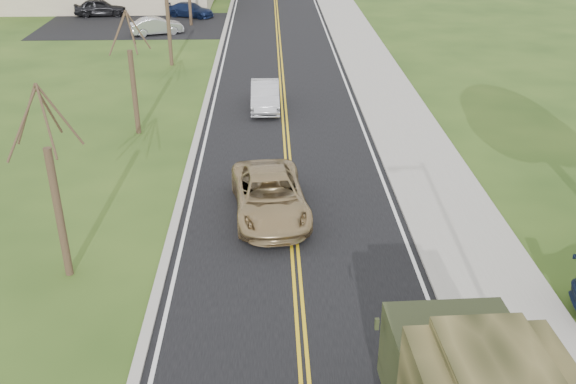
{
  "coord_description": "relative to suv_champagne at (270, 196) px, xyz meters",
  "views": [
    {
      "loc": [
        -0.78,
        -6.76,
        11.08
      ],
      "look_at": [
        -0.2,
        11.84,
        1.8
      ],
      "focal_mm": 40.0,
      "sensor_mm": 36.0,
      "label": 1
    }
  ],
  "objects": [
    {
      "name": "road",
      "position": [
        0.8,
        26.33,
        -0.75
      ],
      "size": [
        8.0,
        120.0,
        0.01
      ],
      "primitive_type": "cube",
      "color": "black",
      "rests_on": "ground"
    },
    {
      "name": "lot_car_silver",
      "position": [
        -8.45,
        29.13,
        -0.11
      ],
      "size": [
        4.16,
        2.61,
        1.29
      ],
      "primitive_type": "imported",
      "rotation": [
        0.0,
        0.0,
        1.91
      ],
      "color": "#AEADB2",
      "rests_on": "ground"
    },
    {
      "name": "lot_car_navy",
      "position": [
        -6.6,
        35.72,
        -0.16
      ],
      "size": [
        4.44,
        3.14,
        1.19
      ],
      "primitive_type": "imported",
      "rotation": [
        0.0,
        0.0,
        1.17
      ],
      "color": "#101C3D",
      "rests_on": "ground"
    },
    {
      "name": "suv_champagne",
      "position": [
        0.0,
        0.0,
        0.0
      ],
      "size": [
        3.04,
        5.66,
        1.51
      ],
      "primitive_type": "imported",
      "rotation": [
        0.0,
        0.0,
        0.1
      ],
      "color": "#A1865A",
      "rests_on": "ground"
    },
    {
      "name": "sedan_silver",
      "position": [
        -0.17,
        11.69,
        -0.07
      ],
      "size": [
        1.48,
        4.18,
        1.37
      ],
      "primitive_type": "imported",
      "rotation": [
        0.0,
        0.0,
        0.01
      ],
      "color": "silver",
      "rests_on": "ground"
    },
    {
      "name": "sidewalk_right",
      "position": [
        6.7,
        26.33,
        -0.71
      ],
      "size": [
        3.2,
        120.0,
        0.1
      ],
      "primitive_type": "cube",
      "color": "#9E998E",
      "rests_on": "ground"
    },
    {
      "name": "bare_tree_b",
      "position": [
        -6.2,
        8.33,
        1.72
      ],
      "size": [
        1.83,
        2.14,
        5.73
      ],
      "color": "#38281C",
      "rests_on": "ground"
    },
    {
      "name": "bare_tree_c",
      "position": [
        -6.2,
        20.33,
        2.02
      ],
      "size": [
        2.04,
        2.39,
        6.42
      ],
      "color": "#38281C",
      "rests_on": "ground"
    },
    {
      "name": "curb_left",
      "position": [
        -3.35,
        26.33,
        -0.71
      ],
      "size": [
        0.3,
        120.0,
        0.1
      ],
      "primitive_type": "cube",
      "color": "#9E998E",
      "rests_on": "ground"
    },
    {
      "name": "lot_car_dark",
      "position": [
        -14.31,
        36.33,
        -0.01
      ],
      "size": [
        4.56,
        2.2,
        1.5
      ],
      "primitive_type": "imported",
      "rotation": [
        0.0,
        0.0,
        1.67
      ],
      "color": "black",
      "rests_on": "ground"
    },
    {
      "name": "curb_right",
      "position": [
        4.95,
        26.33,
        -0.7
      ],
      "size": [
        0.3,
        120.0,
        0.12
      ],
      "primitive_type": "cube",
      "color": "#9E998E",
      "rests_on": "ground"
    },
    {
      "name": "bare_tree_a",
      "position": [
        -6.2,
        -3.67,
        1.87
      ],
      "size": [
        1.93,
        2.26,
        6.08
      ],
      "color": "#38281C",
      "rests_on": "ground"
    }
  ]
}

